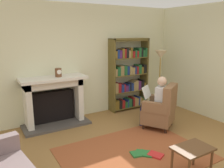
{
  "coord_description": "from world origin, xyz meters",
  "views": [
    {
      "loc": [
        -2.13,
        -2.55,
        2.05
      ],
      "look_at": [
        0.1,
        1.2,
        1.05
      ],
      "focal_mm": 36.5,
      "sensor_mm": 36.0,
      "label": 1
    }
  ],
  "objects_px": {
    "mantel_clock": "(58,73)",
    "seated_reader": "(156,100)",
    "fireplace": "(54,99)",
    "floor_lamp": "(160,60)",
    "armchair_reading": "(161,109)",
    "side_table": "(192,152)",
    "bookshelf": "(129,75)"
  },
  "relations": [
    {
      "from": "fireplace",
      "to": "mantel_clock",
      "type": "bearing_deg",
      "value": -43.2
    },
    {
      "from": "seated_reader",
      "to": "bookshelf",
      "type": "bearing_deg",
      "value": -130.06
    },
    {
      "from": "fireplace",
      "to": "bookshelf",
      "type": "height_order",
      "value": "bookshelf"
    },
    {
      "from": "mantel_clock",
      "to": "seated_reader",
      "type": "xyz_separation_m",
      "value": [
        1.76,
        -1.19,
        -0.57
      ]
    },
    {
      "from": "bookshelf",
      "to": "seated_reader",
      "type": "xyz_separation_m",
      "value": [
        -0.19,
        -1.33,
        -0.3
      ]
    },
    {
      "from": "bookshelf",
      "to": "seated_reader",
      "type": "bearing_deg",
      "value": -97.96
    },
    {
      "from": "fireplace",
      "to": "side_table",
      "type": "xyz_separation_m",
      "value": [
        1.14,
        -2.9,
        -0.21
      ]
    },
    {
      "from": "armchair_reading",
      "to": "seated_reader",
      "type": "xyz_separation_m",
      "value": [
        -0.06,
        0.1,
        0.2
      ]
    },
    {
      "from": "fireplace",
      "to": "floor_lamp",
      "type": "xyz_separation_m",
      "value": [
        2.73,
        -0.43,
        0.77
      ]
    },
    {
      "from": "bookshelf",
      "to": "floor_lamp",
      "type": "xyz_separation_m",
      "value": [
        0.67,
        -0.46,
        0.42
      ]
    },
    {
      "from": "seated_reader",
      "to": "side_table",
      "type": "xyz_separation_m",
      "value": [
        -0.73,
        -1.6,
        -0.25
      ]
    },
    {
      "from": "fireplace",
      "to": "floor_lamp",
      "type": "bearing_deg",
      "value": -8.86
    },
    {
      "from": "seated_reader",
      "to": "floor_lamp",
      "type": "xyz_separation_m",
      "value": [
        0.86,
        0.87,
        0.73
      ]
    },
    {
      "from": "seated_reader",
      "to": "floor_lamp",
      "type": "bearing_deg",
      "value": -166.87
    },
    {
      "from": "mantel_clock",
      "to": "seated_reader",
      "type": "relative_size",
      "value": 0.16
    },
    {
      "from": "side_table",
      "to": "bookshelf",
      "type": "bearing_deg",
      "value": 72.7
    },
    {
      "from": "fireplace",
      "to": "seated_reader",
      "type": "distance_m",
      "value": 2.27
    },
    {
      "from": "floor_lamp",
      "to": "seated_reader",
      "type": "bearing_deg",
      "value": -134.77
    },
    {
      "from": "side_table",
      "to": "floor_lamp",
      "type": "relative_size",
      "value": 0.35
    },
    {
      "from": "mantel_clock",
      "to": "floor_lamp",
      "type": "height_order",
      "value": "floor_lamp"
    },
    {
      "from": "mantel_clock",
      "to": "side_table",
      "type": "distance_m",
      "value": 3.09
    },
    {
      "from": "mantel_clock",
      "to": "side_table",
      "type": "bearing_deg",
      "value": -69.74
    },
    {
      "from": "armchair_reading",
      "to": "side_table",
      "type": "relative_size",
      "value": 1.73
    },
    {
      "from": "fireplace",
      "to": "armchair_reading",
      "type": "xyz_separation_m",
      "value": [
        1.93,
        -1.39,
        -0.16
      ]
    },
    {
      "from": "fireplace",
      "to": "floor_lamp",
      "type": "distance_m",
      "value": 2.86
    },
    {
      "from": "mantel_clock",
      "to": "armchair_reading",
      "type": "xyz_separation_m",
      "value": [
        1.82,
        -1.29,
        -0.77
      ]
    },
    {
      "from": "bookshelf",
      "to": "armchair_reading",
      "type": "relative_size",
      "value": 1.95
    },
    {
      "from": "side_table",
      "to": "floor_lamp",
      "type": "bearing_deg",
      "value": 57.28
    },
    {
      "from": "mantel_clock",
      "to": "bookshelf",
      "type": "relative_size",
      "value": 0.1
    },
    {
      "from": "fireplace",
      "to": "seated_reader",
      "type": "bearing_deg",
      "value": -34.7
    },
    {
      "from": "fireplace",
      "to": "side_table",
      "type": "relative_size",
      "value": 2.58
    },
    {
      "from": "fireplace",
      "to": "mantel_clock",
      "type": "distance_m",
      "value": 0.63
    }
  ]
}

